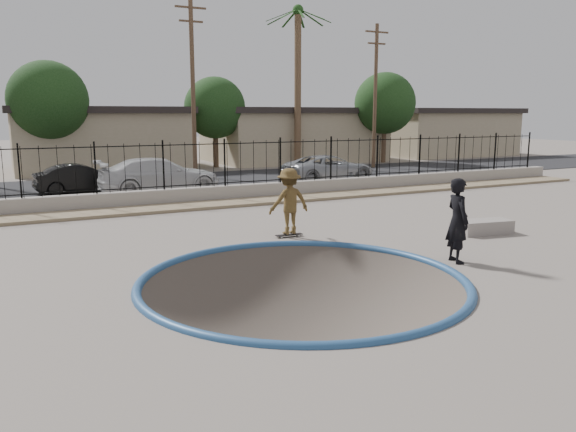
{
  "coord_description": "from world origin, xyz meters",
  "views": [
    {
      "loc": [
        -5.44,
        -11.05,
        3.5
      ],
      "look_at": [
        1.16,
        2.0,
        0.82
      ],
      "focal_mm": 35.0,
      "sensor_mm": 36.0,
      "label": 1
    }
  ],
  "objects_px": {
    "skater": "(289,205)",
    "car_d": "(329,168)",
    "skateboard": "(289,235)",
    "concrete_ledge": "(484,227)",
    "car_b": "(81,178)",
    "videographer": "(458,221)",
    "car_c": "(160,175)"
  },
  "relations": [
    {
      "from": "skater",
      "to": "skateboard",
      "type": "relative_size",
      "value": 2.31
    },
    {
      "from": "concrete_ledge",
      "to": "car_d",
      "type": "relative_size",
      "value": 0.33
    },
    {
      "from": "skater",
      "to": "concrete_ledge",
      "type": "bearing_deg",
      "value": 157.83
    },
    {
      "from": "concrete_ledge",
      "to": "car_c",
      "type": "bearing_deg",
      "value": 117.1
    },
    {
      "from": "skateboard",
      "to": "videographer",
      "type": "height_order",
      "value": "videographer"
    },
    {
      "from": "skater",
      "to": "car_d",
      "type": "distance_m",
      "value": 13.37
    },
    {
      "from": "videographer",
      "to": "concrete_ledge",
      "type": "bearing_deg",
      "value": -42.94
    },
    {
      "from": "skater",
      "to": "car_b",
      "type": "distance_m",
      "value": 12.71
    },
    {
      "from": "videographer",
      "to": "car_d",
      "type": "bearing_deg",
      "value": -7.21
    },
    {
      "from": "skateboard",
      "to": "car_d",
      "type": "xyz_separation_m",
      "value": [
        7.84,
        10.83,
        0.65
      ]
    },
    {
      "from": "car_c",
      "to": "car_d",
      "type": "bearing_deg",
      "value": -87.85
    },
    {
      "from": "concrete_ledge",
      "to": "car_b",
      "type": "height_order",
      "value": "car_b"
    },
    {
      "from": "concrete_ledge",
      "to": "car_b",
      "type": "bearing_deg",
      "value": 123.91
    },
    {
      "from": "car_b",
      "to": "car_c",
      "type": "relative_size",
      "value": 0.72
    },
    {
      "from": "videographer",
      "to": "concrete_ledge",
      "type": "height_order",
      "value": "videographer"
    },
    {
      "from": "car_c",
      "to": "skateboard",
      "type": "bearing_deg",
      "value": -174.62
    },
    {
      "from": "concrete_ledge",
      "to": "car_d",
      "type": "height_order",
      "value": "car_d"
    },
    {
      "from": "concrete_ledge",
      "to": "car_d",
      "type": "xyz_separation_m",
      "value": [
        2.48,
        13.03,
        0.51
      ]
    },
    {
      "from": "skater",
      "to": "car_b",
      "type": "bearing_deg",
      "value": -70.63
    },
    {
      "from": "skateboard",
      "to": "car_d",
      "type": "distance_m",
      "value": 13.39
    },
    {
      "from": "concrete_ledge",
      "to": "car_c",
      "type": "relative_size",
      "value": 0.3
    },
    {
      "from": "skateboard",
      "to": "concrete_ledge",
      "type": "height_order",
      "value": "concrete_ledge"
    },
    {
      "from": "videographer",
      "to": "car_c",
      "type": "xyz_separation_m",
      "value": [
        -3.39,
        14.67,
        -0.2
      ]
    },
    {
      "from": "skater",
      "to": "car_c",
      "type": "height_order",
      "value": "skater"
    },
    {
      "from": "skater",
      "to": "concrete_ledge",
      "type": "distance_m",
      "value": 5.83
    },
    {
      "from": "skateboard",
      "to": "concrete_ledge",
      "type": "xyz_separation_m",
      "value": [
        5.35,
        -2.2,
        0.14
      ]
    },
    {
      "from": "skateboard",
      "to": "videographer",
      "type": "relative_size",
      "value": 0.4
    },
    {
      "from": "concrete_ledge",
      "to": "car_c",
      "type": "height_order",
      "value": "car_c"
    },
    {
      "from": "car_d",
      "to": "videographer",
      "type": "bearing_deg",
      "value": 157.18
    },
    {
      "from": "skater",
      "to": "videographer",
      "type": "height_order",
      "value": "videographer"
    },
    {
      "from": "concrete_ledge",
      "to": "videographer",
      "type": "bearing_deg",
      "value": -145.89
    },
    {
      "from": "concrete_ledge",
      "to": "car_c",
      "type": "distance_m",
      "value": 14.16
    }
  ]
}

